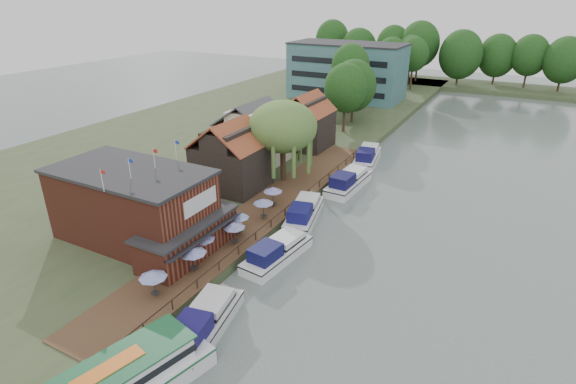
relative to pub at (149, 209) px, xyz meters
The scene contains 29 objects.
ground 14.79m from the pub, ahead, with size 260.00×260.00×0.00m, color #515E5A.
land_bank 39.61m from the pub, 113.96° to the left, with size 50.00×140.00×1.00m, color #384728.
quay_deck 13.04m from the pub, 61.39° to the left, with size 6.00×50.00×0.10m, color #47301E.
quay_rail 14.76m from the pub, 52.89° to the left, with size 0.20×49.00×1.00m, color black, non-canonical shape.
pub is the anchor object (origin of this frame).
hotel_block 71.49m from the pub, 96.43° to the left, with size 25.40×12.40×12.30m, color #38666B, non-canonical shape.
cottage_a 15.05m from the pub, 93.81° to the left, with size 8.60×7.60×8.50m, color black, non-canonical shape.
cottage_b 25.33m from the pub, 99.09° to the left, with size 9.60×8.60×8.50m, color beige, non-canonical shape.
cottage_c 34.01m from the pub, 90.00° to the left, with size 7.60×7.60×8.50m, color black, non-canonical shape.
willow 20.36m from the pub, 80.07° to the left, with size 8.60×8.60×10.43m, color #476B2D, non-canonical shape.
umbrella_0 9.39m from the pub, 45.02° to the right, with size 2.26×2.26×2.38m, color #1B2D99, non-canonical shape.
umbrella_1 7.56m from the pub, 17.23° to the right, with size 2.42×2.42×2.38m, color #1B2998, non-canonical shape.
umbrella_2 6.53m from the pub, ahead, with size 2.35×2.35×2.38m, color navy, non-canonical shape.
umbrella_3 8.41m from the pub, 24.85° to the left, with size 2.19×2.19×2.38m, color navy, non-canonical shape.
umbrella_4 8.82m from the pub, 38.78° to the left, with size 2.03×2.03×2.38m, color navy, non-canonical shape.
umbrella_5 11.88m from the pub, 52.90° to the left, with size 2.20×2.20×2.38m, color navy, non-canonical shape.
umbrella_6 14.19m from the pub, 62.93° to the left, with size 2.16×2.16×2.38m, color #201C9A, non-canonical shape.
cruiser_0 13.95m from the pub, 30.87° to the right, with size 3.25×10.06×2.44m, color silver, non-canonical shape.
cruiser_1 12.76m from the pub, 21.04° to the left, with size 3.14×9.72×2.35m, color white, non-canonical shape.
cruiser_2 16.80m from the pub, 52.52° to the left, with size 3.24×10.02×2.43m, color silver, non-canonical shape.
cruiser_3 26.43m from the pub, 64.82° to the left, with size 3.38×10.45×2.56m, color white, non-canonical shape.
cruiser_4 35.96m from the pub, 73.77° to the left, with size 3.36×10.38×2.54m, color white, non-canonical shape.
swan 15.85m from the pub, 35.82° to the right, with size 0.44×0.44×0.44m, color white.
bank_tree_0 44.84m from the pub, 87.48° to the left, with size 7.27×7.27×11.80m, color #143811, non-canonical shape.
bank_tree_1 51.38m from the pub, 88.92° to the left, with size 8.26×8.26×11.58m, color #143811, non-canonical shape.
bank_tree_2 57.63m from the pub, 92.13° to the left, with size 7.41×7.41×13.64m, color #143811, non-canonical shape.
bank_tree_3 79.32m from the pub, 90.29° to the left, with size 7.56×7.56×13.19m, color #143811, non-canonical shape.
bank_tree_4 87.91m from the pub, 88.22° to the left, with size 7.26×7.26×12.75m, color #143811, non-canonical shape.
bank_tree_5 93.52m from the pub, 89.61° to the left, with size 6.14×6.14×12.67m, color #143811, non-canonical shape.
Camera 1 is at (15.73, -28.32, 23.35)m, focal length 28.00 mm.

